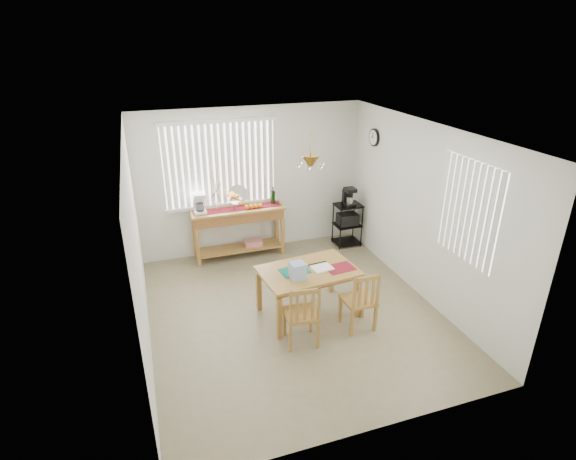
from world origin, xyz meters
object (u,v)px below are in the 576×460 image
object	(u,v)px
cart_items	(349,197)
chair_right	(360,301)
dining_table	(308,275)
chair_left	(302,315)
wire_cart	(347,221)
sideboard	(239,221)

from	to	relation	value
cart_items	chair_right	xyz separation A→B (m)	(-0.99, -2.47, -0.52)
dining_table	chair_left	xyz separation A→B (m)	(-0.32, -0.62, -0.19)
wire_cart	chair_right	world-z (taller)	chair_right
wire_cart	chair_left	xyz separation A→B (m)	(-1.84, -2.53, -0.05)
dining_table	chair_left	world-z (taller)	chair_left
sideboard	wire_cart	distance (m)	2.04
cart_items	dining_table	distance (m)	2.47
chair_right	chair_left	bearing A→B (deg)	-175.86
chair_right	wire_cart	bearing A→B (deg)	68.10
cart_items	chair_left	bearing A→B (deg)	-125.96
cart_items	dining_table	bearing A→B (deg)	-128.44
sideboard	chair_left	xyz separation A→B (m)	(0.18, -2.71, -0.25)
dining_table	wire_cart	bearing A→B (deg)	51.43
chair_right	dining_table	bearing A→B (deg)	133.37
dining_table	chair_left	size ratio (longest dim) A/B	1.57
sideboard	chair_right	xyz separation A→B (m)	(1.03, -2.65, -0.25)
sideboard	dining_table	size ratio (longest dim) A/B	1.16
cart_items	dining_table	size ratio (longest dim) A/B	0.24
chair_left	chair_right	xyz separation A→B (m)	(0.85, 0.06, -0.00)
sideboard	chair_right	world-z (taller)	sideboard
wire_cart	dining_table	distance (m)	2.44
chair_left	chair_right	distance (m)	0.85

